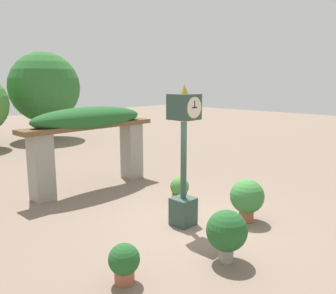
{
  "coord_description": "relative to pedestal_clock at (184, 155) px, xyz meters",
  "views": [
    {
      "loc": [
        -6.29,
        -5.12,
        3.4
      ],
      "look_at": [
        -0.24,
        0.66,
        1.83
      ],
      "focal_mm": 38.0,
      "sensor_mm": 36.0,
      "label": 1
    }
  ],
  "objects": [
    {
      "name": "potted_plant_far_left",
      "position": [
        1.09,
        1.09,
        -1.32
      ],
      "size": [
        0.53,
        0.53,
        0.74
      ],
      "color": "#B26B4C",
      "rests_on": "ground"
    },
    {
      "name": "ground_plane",
      "position": [
        0.24,
        -0.16,
        -1.72
      ],
      "size": [
        60.0,
        60.0,
        0.0
      ],
      "primitive_type": "plane",
      "color": "#7F6B5B"
    },
    {
      "name": "tree_line",
      "position": [
        1.69,
        14.13,
        1.08
      ],
      "size": [
        11.22,
        4.12,
        5.02
      ],
      "color": "brown",
      "rests_on": "ground"
    },
    {
      "name": "potted_plant_near_right",
      "position": [
        1.24,
        -0.97,
        -1.11
      ],
      "size": [
        0.83,
        0.83,
        1.05
      ],
      "color": "#9E563D",
      "rests_on": "ground"
    },
    {
      "name": "pergola",
      "position": [
        0.24,
        4.11,
        0.17
      ],
      "size": [
        4.54,
        1.17,
        2.59
      ],
      "color": "gray",
      "rests_on": "ground"
    },
    {
      "name": "potted_plant_far_right",
      "position": [
        -2.56,
        -0.92,
        -1.33
      ],
      "size": [
        0.54,
        0.54,
        0.71
      ],
      "color": "#9E563D",
      "rests_on": "ground"
    },
    {
      "name": "potted_plant_near_left",
      "position": [
        -0.75,
        -1.74,
        -1.12
      ],
      "size": [
        0.79,
        0.79,
        1.01
      ],
      "color": "gray",
      "rests_on": "ground"
    },
    {
      "name": "pedestal_clock",
      "position": [
        0.0,
        0.0,
        0.0
      ],
      "size": [
        0.57,
        0.62,
        3.32
      ],
      "color": "#2D473D",
      "rests_on": "ground"
    }
  ]
}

